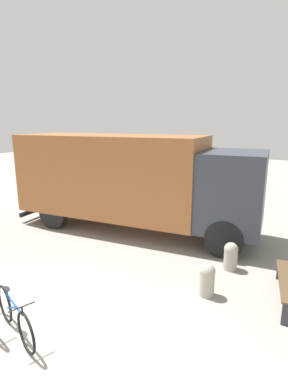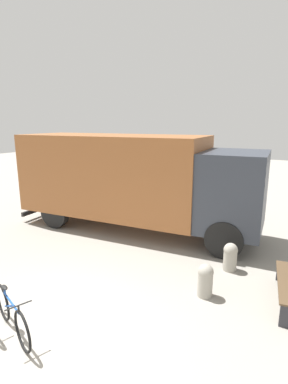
% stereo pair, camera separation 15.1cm
% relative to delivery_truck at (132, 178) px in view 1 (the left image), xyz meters
% --- Properties ---
extents(ground_plane, '(60.00, 60.00, 0.00)m').
position_rel_delivery_truck_xyz_m(ground_plane, '(1.52, -5.54, -1.86)').
color(ground_plane, gray).
extents(delivery_truck, '(8.76, 3.43, 3.31)m').
position_rel_delivery_truck_xyz_m(delivery_truck, '(0.00, 0.00, 0.00)').
color(delivery_truck, '#99592D').
rests_on(delivery_truck, ground).
extents(bicycle_far, '(1.73, 0.66, 0.82)m').
position_rel_delivery_truck_xyz_m(bicycle_far, '(1.20, -5.79, -1.47)').
color(bicycle_far, black).
rests_on(bicycle_far, ground).
extents(bollard_near_bench, '(0.34, 0.34, 0.75)m').
position_rel_delivery_truck_xyz_m(bollard_near_bench, '(3.75, -2.84, -1.45)').
color(bollard_near_bench, '#9E998C').
rests_on(bollard_near_bench, ground).
extents(bollard_far_bench, '(0.36, 0.36, 0.74)m').
position_rel_delivery_truck_xyz_m(bollard_far_bench, '(3.89, -1.36, -1.46)').
color(bollard_far_bench, '#9E998C').
rests_on(bollard_far_bench, ground).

